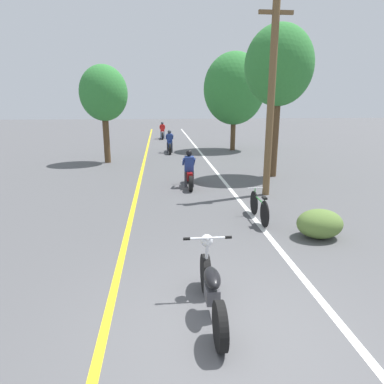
{
  "coord_description": "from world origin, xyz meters",
  "views": [
    {
      "loc": [
        -0.85,
        -4.19,
        3.19
      ],
      "look_at": [
        -0.03,
        4.36,
        0.9
      ],
      "focal_mm": 32.0,
      "sensor_mm": 36.0,
      "label": 1
    }
  ],
  "objects_px": {
    "motorcycle_rider_lead": "(189,173)",
    "motorcycle_rider_mid": "(170,144)",
    "motorcycle_rider_far": "(162,132)",
    "roadside_tree_right_far": "(234,89)",
    "bicycle_parked": "(259,207)",
    "utility_pole": "(271,97)",
    "roadside_tree_right_near": "(279,67)",
    "roadside_tree_left": "(104,94)",
    "motorcycle_foreground": "(212,288)"
  },
  "relations": [
    {
      "from": "motorcycle_foreground",
      "to": "roadside_tree_left",
      "type": "bearing_deg",
      "value": 104.2
    },
    {
      "from": "roadside_tree_right_near",
      "to": "motorcycle_rider_lead",
      "type": "height_order",
      "value": "roadside_tree_right_near"
    },
    {
      "from": "motorcycle_rider_lead",
      "to": "motorcycle_rider_far",
      "type": "xyz_separation_m",
      "value": [
        -0.81,
        17.4,
        0.01
      ]
    },
    {
      "from": "utility_pole",
      "to": "bicycle_parked",
      "type": "distance_m",
      "value": 4.07
    },
    {
      "from": "roadside_tree_left",
      "to": "motorcycle_foreground",
      "type": "height_order",
      "value": "roadside_tree_left"
    },
    {
      "from": "roadside_tree_right_near",
      "to": "motorcycle_rider_mid",
      "type": "height_order",
      "value": "roadside_tree_right_near"
    },
    {
      "from": "roadside_tree_left",
      "to": "motorcycle_rider_lead",
      "type": "xyz_separation_m",
      "value": [
        3.87,
        -5.77,
        -3.0
      ]
    },
    {
      "from": "roadside_tree_left",
      "to": "motorcycle_rider_far",
      "type": "relative_size",
      "value": 2.44
    },
    {
      "from": "roadside_tree_left",
      "to": "motorcycle_rider_far",
      "type": "bearing_deg",
      "value": 75.26
    },
    {
      "from": "motorcycle_rider_far",
      "to": "motorcycle_rider_lead",
      "type": "bearing_deg",
      "value": -87.33
    },
    {
      "from": "motorcycle_rider_far",
      "to": "motorcycle_rider_mid",
      "type": "bearing_deg",
      "value": -87.52
    },
    {
      "from": "roadside_tree_right_far",
      "to": "roadside_tree_left",
      "type": "bearing_deg",
      "value": -151.84
    },
    {
      "from": "roadside_tree_left",
      "to": "motorcycle_rider_lead",
      "type": "distance_m",
      "value": 7.57
    },
    {
      "from": "roadside_tree_right_far",
      "to": "bicycle_parked",
      "type": "relative_size",
      "value": 3.62
    },
    {
      "from": "bicycle_parked",
      "to": "utility_pole",
      "type": "bearing_deg",
      "value": 68.85
    },
    {
      "from": "utility_pole",
      "to": "motorcycle_rider_lead",
      "type": "bearing_deg",
      "value": 152.41
    },
    {
      "from": "roadside_tree_right_near",
      "to": "roadside_tree_right_far",
      "type": "xyz_separation_m",
      "value": [
        -0.02,
        8.28,
        -0.6
      ]
    },
    {
      "from": "motorcycle_foreground",
      "to": "motorcycle_rider_lead",
      "type": "bearing_deg",
      "value": 87.46
    },
    {
      "from": "motorcycle_rider_mid",
      "to": "motorcycle_rider_lead",
      "type": "bearing_deg",
      "value": -87.15
    },
    {
      "from": "motorcycle_rider_far",
      "to": "motorcycle_foreground",
      "type": "bearing_deg",
      "value": -88.98
    },
    {
      "from": "utility_pole",
      "to": "roadside_tree_right_far",
      "type": "height_order",
      "value": "utility_pole"
    },
    {
      "from": "roadside_tree_right_near",
      "to": "motorcycle_rider_far",
      "type": "height_order",
      "value": "roadside_tree_right_near"
    },
    {
      "from": "motorcycle_foreground",
      "to": "motorcycle_rider_lead",
      "type": "height_order",
      "value": "motorcycle_rider_lead"
    },
    {
      "from": "bicycle_parked",
      "to": "motorcycle_rider_far",
      "type": "bearing_deg",
      "value": 96.38
    },
    {
      "from": "motorcycle_rider_lead",
      "to": "roadside_tree_left",
      "type": "bearing_deg",
      "value": 123.84
    },
    {
      "from": "roadside_tree_left",
      "to": "motorcycle_rider_far",
      "type": "xyz_separation_m",
      "value": [
        3.06,
        11.63,
        -2.99
      ]
    },
    {
      "from": "utility_pole",
      "to": "motorcycle_rider_mid",
      "type": "xyz_separation_m",
      "value": [
        -3.05,
        10.43,
        -2.77
      ]
    },
    {
      "from": "motorcycle_rider_far",
      "to": "bicycle_parked",
      "type": "relative_size",
      "value": 1.19
    },
    {
      "from": "utility_pole",
      "to": "roadside_tree_right_near",
      "type": "bearing_deg",
      "value": 67.64
    },
    {
      "from": "motorcycle_rider_mid",
      "to": "utility_pole",
      "type": "bearing_deg",
      "value": -73.72
    },
    {
      "from": "motorcycle_rider_lead",
      "to": "motorcycle_rider_mid",
      "type": "xyz_separation_m",
      "value": [
        -0.45,
        9.07,
        0.0
      ]
    },
    {
      "from": "roadside_tree_left",
      "to": "bicycle_parked",
      "type": "relative_size",
      "value": 2.9
    },
    {
      "from": "roadside_tree_right_far",
      "to": "motorcycle_rider_mid",
      "type": "bearing_deg",
      "value": -169.34
    },
    {
      "from": "motorcycle_foreground",
      "to": "bicycle_parked",
      "type": "relative_size",
      "value": 1.22
    },
    {
      "from": "motorcycle_rider_lead",
      "to": "bicycle_parked",
      "type": "height_order",
      "value": "motorcycle_rider_lead"
    },
    {
      "from": "roadside_tree_right_near",
      "to": "motorcycle_rider_lead",
      "type": "xyz_separation_m",
      "value": [
        -3.8,
        -1.59,
        -4.0
      ]
    },
    {
      "from": "bicycle_parked",
      "to": "motorcycle_rider_mid",
      "type": "bearing_deg",
      "value": 98.85
    },
    {
      "from": "roadside_tree_right_near",
      "to": "motorcycle_rider_mid",
      "type": "xyz_separation_m",
      "value": [
        -4.26,
        7.48,
        -4.0
      ]
    },
    {
      "from": "utility_pole",
      "to": "motorcycle_rider_far",
      "type": "relative_size",
      "value": 3.16
    },
    {
      "from": "utility_pole",
      "to": "motorcycle_rider_lead",
      "type": "height_order",
      "value": "utility_pole"
    },
    {
      "from": "motorcycle_foreground",
      "to": "roadside_tree_right_near",
      "type": "bearing_deg",
      "value": 66.73
    },
    {
      "from": "roadside_tree_left",
      "to": "motorcycle_rider_mid",
      "type": "bearing_deg",
      "value": 43.99
    },
    {
      "from": "utility_pole",
      "to": "roadside_tree_right_far",
      "type": "relative_size",
      "value": 1.04
    },
    {
      "from": "roadside_tree_right_near",
      "to": "bicycle_parked",
      "type": "bearing_deg",
      "value": -111.79
    },
    {
      "from": "roadside_tree_right_near",
      "to": "motorcycle_rider_far",
      "type": "bearing_deg",
      "value": 106.28
    },
    {
      "from": "utility_pole",
      "to": "motorcycle_rider_far",
      "type": "xyz_separation_m",
      "value": [
        -3.41,
        18.75,
        -2.77
      ]
    },
    {
      "from": "motorcycle_rider_lead",
      "to": "roadside_tree_right_far",
      "type": "bearing_deg",
      "value": 69.02
    },
    {
      "from": "motorcycle_rider_mid",
      "to": "motorcycle_foreground",
      "type": "bearing_deg",
      "value": -89.69
    },
    {
      "from": "utility_pole",
      "to": "motorcycle_foreground",
      "type": "relative_size",
      "value": 3.08
    },
    {
      "from": "roadside_tree_right_near",
      "to": "motorcycle_rider_lead",
      "type": "relative_size",
      "value": 3.22
    }
  ]
}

